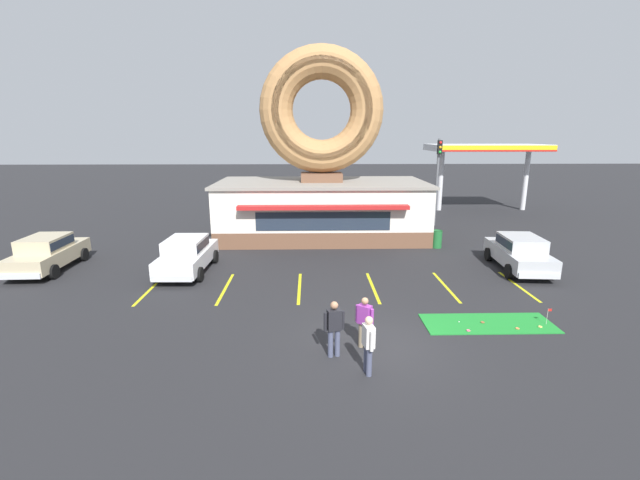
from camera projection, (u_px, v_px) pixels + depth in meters
ground_plane at (374, 346)px, 12.57m from camera, size 160.00×160.00×0.00m
donut_shop_building at (322, 175)px, 25.17m from camera, size 12.30×6.75×10.96m
putting_mat at (488, 323)px, 14.06m from camera, size 4.23×1.58×0.03m
mini_donut_near_left at (517, 328)px, 13.62m from camera, size 0.13×0.13×0.04m
mini_donut_near_right at (468, 331)px, 13.47m from camera, size 0.13×0.13×0.04m
mini_donut_mid_left at (483, 322)px, 14.07m from camera, size 0.13×0.13×0.04m
mini_donut_mid_centre at (540, 327)px, 13.74m from camera, size 0.13×0.13×0.04m
golf_ball at (459, 322)px, 14.10m from camera, size 0.04×0.04×0.04m
putting_flag_pin at (549, 313)px, 13.86m from camera, size 0.13×0.01×0.55m
car_white at (187, 253)px, 19.16m from camera, size 2.05×4.60×1.60m
car_champagne at (47, 252)px, 19.46m from camera, size 2.10×4.61×1.60m
car_silver at (519, 251)px, 19.52m from camera, size 2.24×4.68×1.60m
pedestrian_blue_sweater_man at (364, 321)px, 12.28m from camera, size 0.48×0.43×1.56m
pedestrian_hooded_kid at (334, 326)px, 11.80m from camera, size 0.58×0.32×1.64m
pedestrian_leather_jacket_man at (368, 343)px, 10.92m from camera, size 0.31×0.59×1.60m
trash_bin at (437, 239)px, 23.46m from camera, size 0.57×0.57×0.97m
traffic_light_pole at (438, 171)px, 28.33m from camera, size 0.28×0.47×5.80m
gas_station_canopy at (486, 150)px, 34.18m from camera, size 9.00×4.46×5.30m
parking_stripe_far_left at (151, 289)px, 17.22m from camera, size 0.12×3.60×0.01m
parking_stripe_left at (225, 288)px, 17.29m from camera, size 0.12×3.60×0.01m
parking_stripe_mid_left at (299, 288)px, 17.36m from camera, size 0.12×3.60×0.01m
parking_stripe_centre at (373, 287)px, 17.44m from camera, size 0.12×3.60×0.01m
parking_stripe_mid_right at (446, 287)px, 17.51m from camera, size 0.12×3.60×0.01m
parking_stripe_right at (518, 286)px, 17.58m from camera, size 0.12×3.60×0.01m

